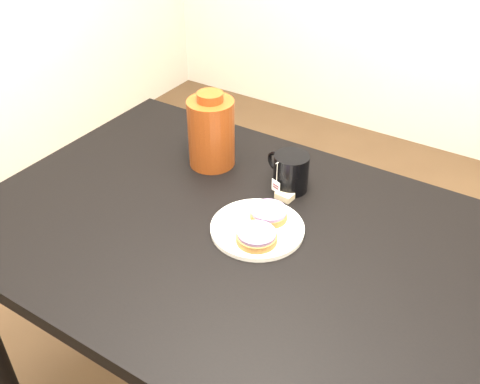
# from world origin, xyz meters

# --- Properties ---
(table) EXTENTS (1.40, 0.90, 0.75)m
(table) POSITION_xyz_m (0.00, 0.00, 0.67)
(table) COLOR black
(table) RESTS_ON ground_plane
(plate) EXTENTS (0.23, 0.23, 0.02)m
(plate) POSITION_xyz_m (0.01, 0.02, 0.76)
(plate) COLOR white
(plate) RESTS_ON table
(bagel_back) EXTENTS (0.10, 0.10, 0.03)m
(bagel_back) POSITION_xyz_m (0.01, 0.07, 0.78)
(bagel_back) COLOR brown
(bagel_back) RESTS_ON plate
(bagel_front) EXTENTS (0.14, 0.14, 0.03)m
(bagel_front) POSITION_xyz_m (0.03, -0.02, 0.78)
(bagel_front) COLOR brown
(bagel_front) RESTS_ON plate
(mug) EXTENTS (0.15, 0.12, 0.10)m
(mug) POSITION_xyz_m (-0.01, 0.22, 0.80)
(mug) COLOR black
(mug) RESTS_ON table
(teabag_pouch) EXTENTS (0.05, 0.04, 0.02)m
(teabag_pouch) POSITION_xyz_m (-0.00, 0.18, 0.76)
(teabag_pouch) COLOR #C6B793
(teabag_pouch) RESTS_ON table
(bagel_package) EXTENTS (0.17, 0.17, 0.22)m
(bagel_package) POSITION_xyz_m (-0.26, 0.22, 0.85)
(bagel_package) COLOR #58200B
(bagel_package) RESTS_ON table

